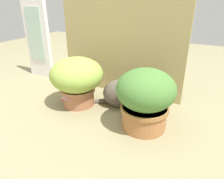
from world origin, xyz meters
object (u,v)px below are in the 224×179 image
at_px(grass_planter, 77,79).
at_px(mushroom_ornament_pink, 68,96).
at_px(cat, 122,92).
at_px(leafy_planter, 145,97).
at_px(mushroom_ornament_red, 68,97).

relative_size(grass_planter, mushroom_ornament_pink, 2.66).
bearing_deg(cat, mushroom_ornament_pink, -146.33).
relative_size(leafy_planter, mushroom_ornament_pink, 2.64).
xyz_separation_m(grass_planter, mushroom_ornament_red, (-0.05, -0.06, -0.14)).
relative_size(cat, mushroom_ornament_pink, 2.57).
bearing_deg(grass_planter, mushroom_ornament_red, -131.93).
bearing_deg(grass_planter, cat, 22.27).
bearing_deg(grass_planter, leafy_planter, -6.09).
xyz_separation_m(grass_planter, cat, (0.32, 0.13, -0.10)).
relative_size(leafy_planter, cat, 1.03).
distance_m(leafy_planter, mushroom_ornament_red, 0.64).
distance_m(grass_planter, leafy_planter, 0.57).
distance_m(cat, mushroom_ornament_pink, 0.41).
xyz_separation_m(cat, mushroom_ornament_pink, (-0.34, -0.23, -0.01)).
height_order(leafy_planter, mushroom_ornament_red, leafy_planter).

